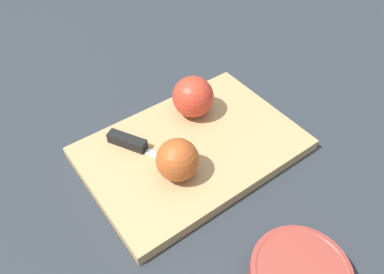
% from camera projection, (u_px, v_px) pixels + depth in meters
% --- Properties ---
extents(ground_plane, '(4.00, 4.00, 0.00)m').
position_uv_depth(ground_plane, '(192.00, 153.00, 0.71)').
color(ground_plane, '#282D33').
extents(cutting_board, '(0.44, 0.34, 0.02)m').
position_uv_depth(cutting_board, '(192.00, 149.00, 0.70)').
color(cutting_board, tan).
rests_on(cutting_board, ground_plane).
extents(apple_half_left, '(0.08, 0.08, 0.08)m').
position_uv_depth(apple_half_left, '(193.00, 97.00, 0.73)').
color(apple_half_left, red).
rests_on(apple_half_left, cutting_board).
extents(apple_half_right, '(0.07, 0.07, 0.07)m').
position_uv_depth(apple_half_right, '(178.00, 160.00, 0.62)').
color(apple_half_right, '#AD4C1E').
rests_on(apple_half_right, cutting_board).
extents(knife, '(0.07, 0.17, 0.02)m').
position_uv_depth(knife, '(132.00, 143.00, 0.69)').
color(knife, silver).
rests_on(knife, cutting_board).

